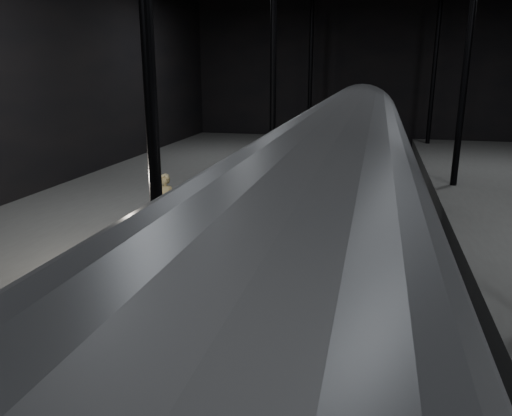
% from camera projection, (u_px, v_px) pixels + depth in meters
% --- Properties ---
extents(ground, '(44.00, 44.00, 0.00)m').
position_uv_depth(ground, '(346.00, 275.00, 14.12)').
color(ground, black).
rests_on(ground, ground).
extents(platform_left, '(9.00, 43.80, 1.00)m').
position_uv_depth(platform_left, '(105.00, 238.00, 15.68)').
color(platform_left, '#545451').
rests_on(platform_left, ground).
extents(tactile_strip, '(0.50, 43.80, 0.01)m').
position_uv_depth(tactile_strip, '(235.00, 232.00, 14.58)').
color(tactile_strip, olive).
rests_on(tactile_strip, platform_left).
extents(track, '(2.40, 43.00, 0.24)m').
position_uv_depth(track, '(346.00, 272.00, 14.11)').
color(track, '#3F3328').
rests_on(track, ground).
extents(train, '(2.79, 18.60, 4.97)m').
position_uv_depth(train, '(341.00, 216.00, 10.04)').
color(train, '#A8AAB0').
rests_on(train, ground).
extents(woman, '(0.68, 0.49, 1.72)m').
position_uv_depth(woman, '(166.00, 203.00, 14.44)').
color(woman, '#96895C').
rests_on(woman, platform_left).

